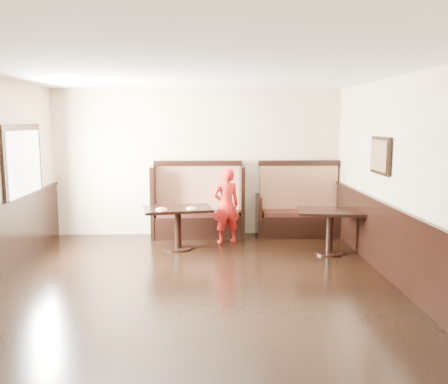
{
  "coord_description": "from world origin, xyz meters",
  "views": [
    {
      "loc": [
        0.15,
        -5.62,
        2.21
      ],
      "look_at": [
        0.46,
        2.35,
        1.0
      ],
      "focal_mm": 38.0,
      "sensor_mm": 36.0,
      "label": 1
    }
  ],
  "objects": [
    {
      "name": "pizza_plate_right",
      "position": [
        -0.09,
        2.28,
        0.74
      ],
      "size": [
        0.18,
        0.18,
        0.03
      ],
      "color": "white",
      "rests_on": "table_main"
    },
    {
      "name": "booth_neighbor",
      "position": [
        1.95,
        3.29,
        0.48
      ],
      "size": [
        1.65,
        0.72,
        1.45
      ],
      "color": "black",
      "rests_on": "ground"
    },
    {
      "name": "room_shell",
      "position": [
        -0.3,
        0.28,
        0.67
      ],
      "size": [
        7.0,
        7.0,
        7.0
      ],
      "color": "beige",
      "rests_on": "ground"
    },
    {
      "name": "table_main",
      "position": [
        -0.33,
        2.38,
        0.56
      ],
      "size": [
        1.25,
        0.91,
        0.73
      ],
      "rotation": [
        0.0,
        0.0,
        0.18
      ],
      "color": "black",
      "rests_on": "ground"
    },
    {
      "name": "table_neighbor",
      "position": [
        2.21,
        2.01,
        0.55
      ],
      "size": [
        1.14,
        0.83,
        0.74
      ],
      "rotation": [
        0.0,
        0.0,
        -0.13
      ],
      "color": "black",
      "rests_on": "ground"
    },
    {
      "name": "pizza_plate_left",
      "position": [
        -0.59,
        2.19,
        0.74
      ],
      "size": [
        0.2,
        0.2,
        0.04
      ],
      "color": "white",
      "rests_on": "table_main"
    },
    {
      "name": "ground",
      "position": [
        0.0,
        0.0,
        0.0
      ],
      "size": [
        7.0,
        7.0,
        0.0
      ],
      "primitive_type": "plane",
      "color": "black",
      "rests_on": "ground"
    },
    {
      "name": "booth_main",
      "position": [
        0.0,
        3.3,
        0.53
      ],
      "size": [
        1.75,
        0.72,
        1.45
      ],
      "color": "black",
      "rests_on": "ground"
    },
    {
      "name": "child",
      "position": [
        0.52,
        2.8,
        0.69
      ],
      "size": [
        0.58,
        0.46,
        1.37
      ],
      "primitive_type": "imported",
      "rotation": [
        0.0,
        0.0,
        3.45
      ],
      "color": "red",
      "rests_on": "ground"
    }
  ]
}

